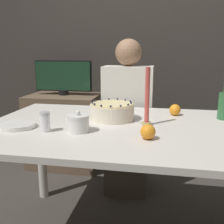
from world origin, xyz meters
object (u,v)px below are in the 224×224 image
at_px(cake, 112,111).
at_px(sugar_shaker, 45,122).
at_px(bottle, 224,105).
at_px(sugar_bowl, 78,123).
at_px(candle, 147,102).
at_px(person_man_blue_shirt, 128,127).
at_px(tv_monitor, 63,77).

distance_m(cake, sugar_shaker, 0.42).
bearing_deg(bottle, sugar_bowl, -152.58).
height_order(sugar_bowl, candle, candle).
bearing_deg(sugar_shaker, sugar_bowl, 9.93).
xyz_separation_m(sugar_bowl, bottle, (0.79, 0.41, 0.04)).
height_order(candle, person_man_blue_shirt, person_man_blue_shirt).
relative_size(bottle, person_man_blue_shirt, 0.18).
bearing_deg(sugar_shaker, person_man_blue_shirt, 70.65).
relative_size(cake, sugar_shaker, 2.56).
relative_size(sugar_shaker, bottle, 0.46).
height_order(cake, sugar_bowl, same).
bearing_deg(tv_monitor, person_man_blue_shirt, -29.33).
distance_m(sugar_shaker, bottle, 1.05).
bearing_deg(person_man_blue_shirt, candle, 105.63).
bearing_deg(person_man_blue_shirt, cake, 87.61).
bearing_deg(cake, bottle, 10.91).
height_order(cake, tv_monitor, tv_monitor).
distance_m(sugar_bowl, bottle, 0.89).
xyz_separation_m(sugar_shaker, person_man_blue_shirt, (0.31, 0.89, -0.27)).
xyz_separation_m(cake, person_man_blue_shirt, (0.02, 0.58, -0.26)).
height_order(cake, person_man_blue_shirt, person_man_blue_shirt).
bearing_deg(person_man_blue_shirt, sugar_bowl, 80.28).
distance_m(cake, candle, 0.25).
bearing_deg(sugar_shaker, cake, 46.98).
xyz_separation_m(candle, tv_monitor, (-0.89, 1.07, 0.02)).
distance_m(candle, tv_monitor, 1.40).
height_order(bottle, tv_monitor, tv_monitor).
xyz_separation_m(person_man_blue_shirt, tv_monitor, (-0.71, 0.40, 0.37)).
height_order(sugar_bowl, bottle, bottle).
bearing_deg(sugar_shaker, tv_monitor, 106.86).
bearing_deg(sugar_shaker, candle, 23.45).
bearing_deg(cake, sugar_bowl, -113.75).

